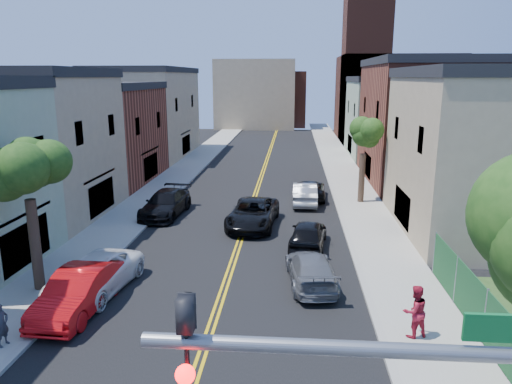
% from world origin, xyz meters
% --- Properties ---
extents(sidewalk_left, '(3.20, 100.00, 0.15)m').
position_xyz_m(sidewalk_left, '(-7.90, 40.00, 0.07)').
color(sidewalk_left, gray).
rests_on(sidewalk_left, ground).
extents(sidewalk_right, '(3.20, 100.00, 0.15)m').
position_xyz_m(sidewalk_right, '(7.90, 40.00, 0.07)').
color(sidewalk_right, gray).
rests_on(sidewalk_right, ground).
extents(curb_left, '(0.30, 100.00, 0.15)m').
position_xyz_m(curb_left, '(-6.15, 40.00, 0.07)').
color(curb_left, gray).
rests_on(curb_left, ground).
extents(curb_right, '(0.30, 100.00, 0.15)m').
position_xyz_m(curb_right, '(6.15, 40.00, 0.07)').
color(curb_right, gray).
rests_on(curb_right, ground).
extents(bldg_left_tan_near, '(9.00, 10.00, 9.00)m').
position_xyz_m(bldg_left_tan_near, '(-14.00, 25.00, 4.50)').
color(bldg_left_tan_near, '#998466').
rests_on(bldg_left_tan_near, ground).
extents(bldg_left_brick, '(9.00, 12.00, 8.00)m').
position_xyz_m(bldg_left_brick, '(-14.00, 36.00, 4.00)').
color(bldg_left_brick, brown).
rests_on(bldg_left_brick, ground).
extents(bldg_left_tan_far, '(9.00, 16.00, 9.50)m').
position_xyz_m(bldg_left_tan_far, '(-14.00, 50.00, 4.75)').
color(bldg_left_tan_far, '#998466').
rests_on(bldg_left_tan_far, ground).
extents(bldg_right_tan, '(9.00, 12.00, 9.00)m').
position_xyz_m(bldg_right_tan, '(14.00, 24.00, 4.50)').
color(bldg_right_tan, '#998466').
rests_on(bldg_right_tan, ground).
extents(bldg_right_brick, '(9.00, 14.00, 10.00)m').
position_xyz_m(bldg_right_brick, '(14.00, 38.00, 5.00)').
color(bldg_right_brick, brown).
rests_on(bldg_right_brick, ground).
extents(bldg_right_palegrn, '(9.00, 12.00, 8.50)m').
position_xyz_m(bldg_right_palegrn, '(14.00, 52.00, 4.25)').
color(bldg_right_palegrn, gray).
rests_on(bldg_right_palegrn, ground).
extents(church, '(16.20, 14.20, 22.60)m').
position_xyz_m(church, '(16.33, 67.07, 7.24)').
color(church, '#4C2319').
rests_on(church, ground).
extents(backdrop_left, '(14.00, 8.00, 12.00)m').
position_xyz_m(backdrop_left, '(-4.00, 82.00, 6.00)').
color(backdrop_left, '#998466').
rests_on(backdrop_left, ground).
extents(backdrop_center, '(10.00, 8.00, 10.00)m').
position_xyz_m(backdrop_center, '(0.00, 86.00, 5.00)').
color(backdrop_center, brown).
rests_on(backdrop_center, ground).
extents(fence_right, '(0.04, 15.00, 1.90)m').
position_xyz_m(fence_right, '(9.50, 9.50, 1.10)').
color(fence_right, '#143F1E').
rests_on(fence_right, sidewalk_right).
extents(tree_left_mid, '(5.20, 5.20, 9.29)m').
position_xyz_m(tree_left_mid, '(-7.88, 14.01, 6.58)').
color(tree_left_mid, '#35281A').
rests_on(tree_left_mid, sidewalk_left).
extents(tree_right_far, '(4.40, 4.40, 8.03)m').
position_xyz_m(tree_right_far, '(7.92, 30.01, 5.76)').
color(tree_right_far, '#35281A').
rests_on(tree_right_far, sidewalk_right).
extents(red_sedan, '(1.98, 5.16, 1.68)m').
position_xyz_m(red_sedan, '(-5.40, 12.36, 0.84)').
color(red_sedan, red).
rests_on(red_sedan, ground).
extents(white_pickup, '(3.14, 5.68, 1.50)m').
position_xyz_m(white_pickup, '(-5.50, 14.07, 0.75)').
color(white_pickup, white).
rests_on(white_pickup, ground).
extents(grey_car_left, '(1.92, 4.24, 1.41)m').
position_xyz_m(grey_car_left, '(-5.50, 26.98, 0.71)').
color(grey_car_left, '#52555A').
rests_on(grey_car_left, ground).
extents(black_car_left, '(2.74, 5.82, 1.64)m').
position_xyz_m(black_car_left, '(-5.50, 25.84, 0.82)').
color(black_car_left, black).
rests_on(black_car_left, ground).
extents(grey_car_right, '(2.49, 5.06, 1.42)m').
position_xyz_m(grey_car_right, '(3.80, 15.65, 0.71)').
color(grey_car_right, '#5B5D62').
rests_on(grey_car_right, ground).
extents(black_car_right, '(2.37, 4.76, 1.56)m').
position_xyz_m(black_car_right, '(3.80, 20.29, 0.78)').
color(black_car_right, black).
rests_on(black_car_right, ground).
extents(silver_car_right, '(1.70, 4.88, 1.61)m').
position_xyz_m(silver_car_right, '(3.80, 29.52, 0.80)').
color(silver_car_right, '#94969B').
rests_on(silver_car_right, ground).
extents(dark_car_right_far, '(2.43, 4.94, 1.35)m').
position_xyz_m(dark_car_right_far, '(4.23, 31.29, 0.67)').
color(dark_car_right_far, black).
rests_on(dark_car_right_far, ground).
extents(black_suv_lane, '(3.21, 6.12, 1.64)m').
position_xyz_m(black_suv_lane, '(0.50, 23.93, 0.82)').
color(black_suv_lane, black).
rests_on(black_suv_lane, ground).
extents(pedestrian_left, '(0.47, 0.62, 1.52)m').
position_xyz_m(pedestrian_left, '(-6.78, 9.56, 0.91)').
color(pedestrian_left, '#292A31').
rests_on(pedestrian_left, sidewalk_left).
extents(pedestrian_right, '(1.13, 1.01, 1.91)m').
position_xyz_m(pedestrian_right, '(7.23, 11.25, 1.10)').
color(pedestrian_right, '#A2192D').
rests_on(pedestrian_right, sidewalk_right).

